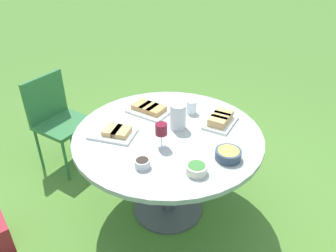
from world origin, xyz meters
The scene contains 12 objects.
ground_plane centered at (0.00, 0.00, 0.00)m, with size 40.00×40.00×0.00m, color #4C7A2D.
dining_table centered at (0.00, 0.00, 0.65)m, with size 1.38×1.38×0.76m.
chair_near_left centered at (1.16, 0.44, 0.52)m, with size 0.55×0.56×0.89m.
water_pitcher centered at (0.02, -0.10, 0.85)m, with size 0.13×0.12×0.19m.
wine_glass centered at (-0.10, 0.13, 0.89)m, with size 0.08×0.08×0.18m.
platter_bread_main centered at (-0.13, -0.40, 0.79)m, with size 0.30×0.34×0.08m.
platter_charcuterie centered at (0.21, 0.32, 0.78)m, with size 0.38×0.36×0.06m.
platter_sandwich_side centered at (0.34, -0.06, 0.78)m, with size 0.38×0.32×0.06m.
bowl_fries centered at (-0.48, -0.13, 0.79)m, with size 0.17×0.17×0.06m.
bowl_salad centered at (-0.46, 0.13, 0.79)m, with size 0.13×0.13×0.06m.
bowl_olives centered at (-0.22, 0.36, 0.79)m, with size 0.10×0.10×0.05m.
cup_water_near centered at (0.13, -0.33, 0.81)m, with size 0.08×0.08×0.11m.
Camera 1 is at (-1.60, 1.19, 2.05)m, focal length 35.00 mm.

